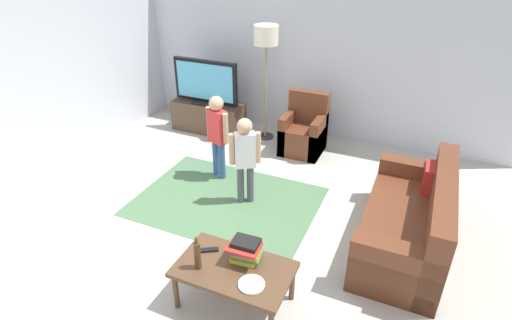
{
  "coord_description": "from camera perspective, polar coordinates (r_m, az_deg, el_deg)",
  "views": [
    {
      "loc": [
        1.66,
        -3.15,
        2.93
      ],
      "look_at": [
        0.0,
        0.6,
        0.65
      ],
      "focal_mm": 28.68,
      "sensor_mm": 36.0,
      "label": 1
    }
  ],
  "objects": [
    {
      "name": "wall_back",
      "position": [
        6.56,
        8.82,
        14.81
      ],
      "size": [
        6.0,
        0.12,
        2.7
      ],
      "primitive_type": "cube",
      "color": "silver",
      "rests_on": "ground"
    },
    {
      "name": "plate",
      "position": [
        3.48,
        -0.63,
        -16.96
      ],
      "size": [
        0.22,
        0.22,
        0.02
      ],
      "color": "white",
      "rests_on": "coffee_table"
    },
    {
      "name": "area_rug",
      "position": [
        5.14,
        -4.13,
        -5.73
      ],
      "size": [
        2.2,
        1.6,
        0.01
      ],
      "primitive_type": "cube",
      "color": "#4C724C",
      "rests_on": "ground"
    },
    {
      "name": "coffee_table",
      "position": [
        3.66,
        -3.07,
        -15.31
      ],
      "size": [
        1.0,
        0.6,
        0.42
      ],
      "color": "#513823",
      "rests_on": "ground"
    },
    {
      "name": "bottle",
      "position": [
        3.56,
        -8.18,
        -12.98
      ],
      "size": [
        0.06,
        0.06,
        0.33
      ],
      "color": "#4C3319",
      "rests_on": "coffee_table"
    },
    {
      "name": "child_center",
      "position": [
        4.78,
        -1.54,
        0.88
      ],
      "size": [
        0.33,
        0.24,
        1.12
      ],
      "color": "#4C4C59",
      "rests_on": "ground"
    },
    {
      "name": "tv",
      "position": [
        6.68,
        -7.05,
        10.69
      ],
      "size": [
        1.1,
        0.28,
        0.71
      ],
      "color": "black",
      "rests_on": "tv_stand"
    },
    {
      "name": "tv_stand",
      "position": [
        6.9,
        -6.66,
        5.98
      ],
      "size": [
        1.2,
        0.44,
        0.5
      ],
      "color": "#4C3828",
      "rests_on": "ground"
    },
    {
      "name": "tv_remote",
      "position": [
        3.8,
        -6.55,
        -12.35
      ],
      "size": [
        0.17,
        0.13,
        0.02
      ],
      "primitive_type": "cube",
      "rotation": [
        0.0,
        0.0,
        0.55
      ],
      "color": "black",
      "rests_on": "coffee_table"
    },
    {
      "name": "ground",
      "position": [
        4.61,
        -3.08,
        -10.43
      ],
      "size": [
        7.8,
        7.8,
        0.0
      ],
      "primitive_type": "plane",
      "color": "#B2ADA3"
    },
    {
      "name": "floor_lamp",
      "position": [
        6.22,
        1.4,
        16.19
      ],
      "size": [
        0.36,
        0.36,
        1.78
      ],
      "color": "#262626",
      "rests_on": "ground"
    },
    {
      "name": "book_stack",
      "position": [
        3.62,
        -1.5,
        -12.49
      ],
      "size": [
        0.29,
        0.24,
        0.21
      ],
      "color": "yellow",
      "rests_on": "coffee_table"
    },
    {
      "name": "wall_left",
      "position": [
        5.84,
        -31.17,
        9.22
      ],
      "size": [
        0.12,
        6.0,
        2.7
      ],
      "primitive_type": "cube",
      "color": "silver",
      "rests_on": "ground"
    },
    {
      "name": "couch",
      "position": [
        4.58,
        21.0,
        -8.36
      ],
      "size": [
        0.8,
        1.8,
        0.86
      ],
      "color": "brown",
      "rests_on": "ground"
    },
    {
      "name": "child_near_tv",
      "position": [
        5.33,
        -5.4,
        4.18
      ],
      "size": [
        0.37,
        0.21,
        1.16
      ],
      "color": "#33598C",
      "rests_on": "ground"
    },
    {
      "name": "armchair",
      "position": [
        6.22,
        6.74,
        3.84
      ],
      "size": [
        0.6,
        0.6,
        0.9
      ],
      "color": "brown",
      "rests_on": "ground"
    }
  ]
}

